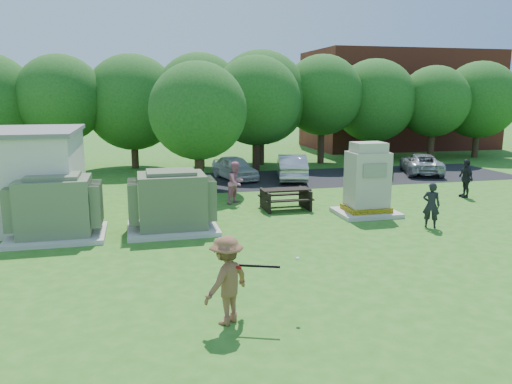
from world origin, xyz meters
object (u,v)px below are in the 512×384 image
object	(u,v)px
generator_cabinet	(367,183)
car_silver_a	(292,167)
transformer_left	(55,208)
batter	(227,280)
transformer_right	(172,203)
car_white	(235,168)
person_at_picnic	(236,183)
person_walking_right	(466,178)
car_dark	(369,165)
picnic_table	(286,196)
car_silver_b	(421,164)
person_by_generator	(431,205)

from	to	relation	value
generator_cabinet	car_silver_a	world-z (taller)	generator_cabinet
transformer_left	batter	world-z (taller)	transformer_left
transformer_left	transformer_right	bearing A→B (deg)	0.00
car_white	person_at_picnic	bearing A→B (deg)	-113.83
transformer_right	person_walking_right	world-z (taller)	transformer_right
car_white	car_dark	xyz separation A→B (m)	(7.58, -0.61, -0.02)
picnic_table	car_dark	size ratio (longest dim) A/B	0.46
generator_cabinet	car_silver_b	world-z (taller)	generator_cabinet
batter	car_silver_b	distance (m)	21.61
transformer_right	person_at_picnic	world-z (taller)	transformer_right
generator_cabinet	transformer_left	bearing A→B (deg)	-177.28
generator_cabinet	car_silver_a	size ratio (longest dim) A/B	0.66
person_by_generator	car_silver_a	size ratio (longest dim) A/B	0.38
transformer_left	transformer_right	world-z (taller)	same
person_walking_right	car_silver_b	xyz separation A→B (m)	(1.71, 6.39, -0.28)
person_at_picnic	car_silver_b	size ratio (longest dim) A/B	0.42
person_at_picnic	person_walking_right	xyz separation A→B (m)	(10.23, -1.17, -0.02)
transformer_left	car_silver_a	distance (m)	13.76
generator_cabinet	car_dark	size ratio (longest dim) A/B	0.66
car_dark	person_at_picnic	bearing A→B (deg)	-140.23
transformer_left	car_dark	xyz separation A→B (m)	(15.31, 8.96, -0.36)
person_walking_right	car_silver_a	distance (m)	8.74
person_at_picnic	car_white	bearing A→B (deg)	37.69
transformer_right	person_by_generator	bearing A→B (deg)	-11.15
transformer_right	person_at_picnic	xyz separation A→B (m)	(2.93, 3.67, -0.08)
batter	car_dark	size ratio (longest dim) A/B	0.43
person_by_generator	car_silver_b	world-z (taller)	person_by_generator
car_dark	car_silver_b	world-z (taller)	car_dark
transformer_left	car_white	xyz separation A→B (m)	(7.73, 9.57, -0.34)
transformer_left	person_by_generator	bearing A→B (deg)	-7.89
person_by_generator	car_silver_a	distance (m)	10.55
generator_cabinet	person_at_picnic	world-z (taller)	generator_cabinet
person_at_picnic	car_silver_a	bearing A→B (deg)	9.32
person_by_generator	car_dark	bearing A→B (deg)	-69.96
car_white	car_silver_a	size ratio (longest dim) A/B	0.88
picnic_table	car_silver_a	distance (m)	6.94
person_walking_right	car_dark	distance (m)	6.64
picnic_table	car_silver_b	bearing A→B (deg)	33.47
person_walking_right	transformer_right	bearing A→B (deg)	-73.05
transformer_left	person_walking_right	world-z (taller)	transformer_left
car_silver_a	generator_cabinet	bearing A→B (deg)	106.75
batter	person_by_generator	world-z (taller)	batter
generator_cabinet	car_silver_b	bearing A→B (deg)	48.24
car_silver_a	car_dark	distance (m)	4.65
picnic_table	batter	distance (m)	10.29
transformer_left	picnic_table	distance (m)	8.63
car_silver_b	person_at_picnic	bearing A→B (deg)	44.48
transformer_left	person_at_picnic	bearing A→B (deg)	28.99
generator_cabinet	car_white	size ratio (longest dim) A/B	0.75
transformer_left	car_dark	distance (m)	17.74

